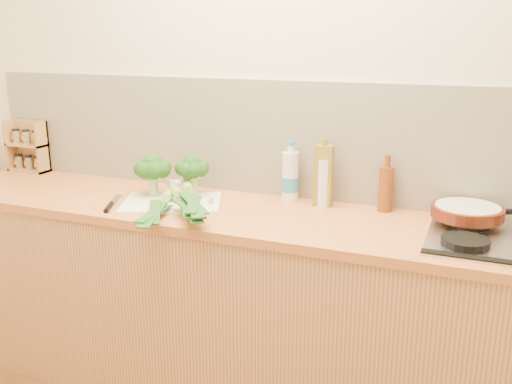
{
  "coord_description": "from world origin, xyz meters",
  "views": [
    {
      "loc": [
        0.9,
        -0.97,
        1.64
      ],
      "look_at": [
        0.06,
        1.1,
        1.02
      ],
      "focal_mm": 40.0,
      "sensor_mm": 36.0,
      "label": 1
    }
  ],
  "objects_px": {
    "skillet": "(468,211)",
    "spice_rack": "(29,149)",
    "chopping_board": "(172,203)",
    "gas_hob": "(510,240)",
    "chefs_knife": "(110,205)"
  },
  "relations": [
    {
      "from": "skillet",
      "to": "spice_rack",
      "type": "bearing_deg",
      "value": 154.23
    },
    {
      "from": "skillet",
      "to": "spice_rack",
      "type": "xyz_separation_m",
      "value": [
        -2.31,
        0.1,
        0.06
      ]
    },
    {
      "from": "chopping_board",
      "to": "skillet",
      "type": "bearing_deg",
      "value": -14.7
    },
    {
      "from": "gas_hob",
      "to": "chopping_board",
      "type": "xyz_separation_m",
      "value": [
        -1.4,
        -0.03,
        -0.01
      ]
    },
    {
      "from": "chopping_board",
      "to": "chefs_knife",
      "type": "xyz_separation_m",
      "value": [
        -0.23,
        -0.15,
        0.0
      ]
    },
    {
      "from": "gas_hob",
      "to": "spice_rack",
      "type": "relative_size",
      "value": 2.05
    },
    {
      "from": "gas_hob",
      "to": "chopping_board",
      "type": "bearing_deg",
      "value": -178.92
    },
    {
      "from": "gas_hob",
      "to": "skillet",
      "type": "relative_size",
      "value": 1.48
    },
    {
      "from": "chopping_board",
      "to": "chefs_knife",
      "type": "height_order",
      "value": "chefs_knife"
    },
    {
      "from": "chefs_knife",
      "to": "spice_rack",
      "type": "xyz_separation_m",
      "value": [
        -0.84,
        0.42,
        0.11
      ]
    },
    {
      "from": "gas_hob",
      "to": "skillet",
      "type": "bearing_deg",
      "value": 137.01
    },
    {
      "from": "spice_rack",
      "to": "chefs_knife",
      "type": "bearing_deg",
      "value": -26.52
    },
    {
      "from": "chefs_knife",
      "to": "spice_rack",
      "type": "bearing_deg",
      "value": 129.29
    },
    {
      "from": "chefs_knife",
      "to": "skillet",
      "type": "xyz_separation_m",
      "value": [
        1.47,
        0.32,
        0.05
      ]
    },
    {
      "from": "gas_hob",
      "to": "chefs_knife",
      "type": "bearing_deg",
      "value": -174.0
    }
  ]
}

